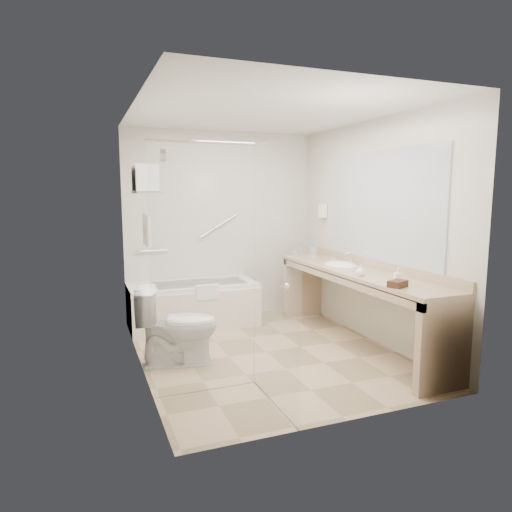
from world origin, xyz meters
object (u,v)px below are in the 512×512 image
object	(u,v)px
amenity_basket	(398,284)
water_bottle_left	(313,253)
toilet	(177,326)
bathtub	(193,304)
vanity_counter	(357,289)

from	to	relation	value
amenity_basket	water_bottle_left	world-z (taller)	water_bottle_left
water_bottle_left	amenity_basket	bearing A→B (deg)	-91.75
toilet	amenity_basket	bearing A→B (deg)	-108.10
toilet	water_bottle_left	size ratio (longest dim) A/B	3.92
amenity_basket	toilet	bearing A→B (deg)	149.88
bathtub	toilet	xyz separation A→B (m)	(-0.45, -1.23, 0.11)
bathtub	toilet	size ratio (longest dim) A/B	2.01
bathtub	toilet	world-z (taller)	toilet
bathtub	vanity_counter	world-z (taller)	vanity_counter
bathtub	water_bottle_left	distance (m)	1.66
vanity_counter	toilet	size ratio (longest dim) A/B	3.40
toilet	vanity_counter	bearing A→B (deg)	-82.57
bathtub	amenity_basket	xyz separation A→B (m)	(1.36, -2.28, 0.60)
vanity_counter	toilet	bearing A→B (deg)	175.41
bathtub	amenity_basket	world-z (taller)	amenity_basket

